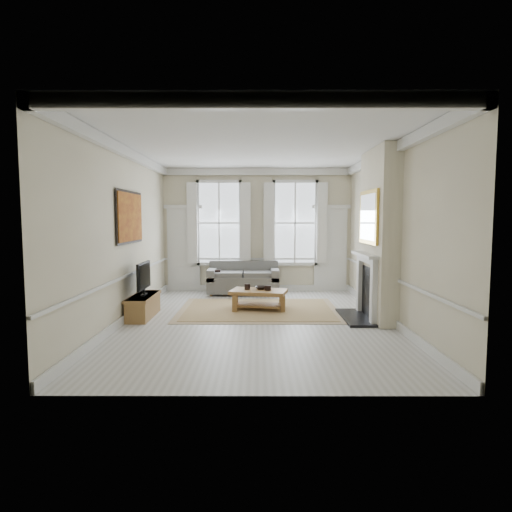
{
  "coord_description": "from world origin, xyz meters",
  "views": [
    {
      "loc": [
        0.0,
        -8.32,
        2.02
      ],
      "look_at": [
        -0.02,
        0.48,
        1.25
      ],
      "focal_mm": 30.0,
      "sensor_mm": 36.0,
      "label": 1
    }
  ],
  "objects_px": {
    "side_table": "(218,279)",
    "coffee_table": "(259,294)",
    "sofa": "(243,280)",
    "tv_stand": "(143,306)"
  },
  "relations": [
    {
      "from": "coffee_table",
      "to": "sofa",
      "type": "bearing_deg",
      "value": 113.18
    },
    {
      "from": "coffee_table",
      "to": "tv_stand",
      "type": "xyz_separation_m",
      "value": [
        -2.38,
        -0.67,
        -0.14
      ]
    },
    {
      "from": "tv_stand",
      "to": "coffee_table",
      "type": "bearing_deg",
      "value": 15.81
    },
    {
      "from": "side_table",
      "to": "coffee_table",
      "type": "relative_size",
      "value": 0.4
    },
    {
      "from": "side_table",
      "to": "coffee_table",
      "type": "xyz_separation_m",
      "value": [
        1.08,
        -1.93,
        -0.05
      ]
    },
    {
      "from": "sofa",
      "to": "tv_stand",
      "type": "bearing_deg",
      "value": -125.38
    },
    {
      "from": "coffee_table",
      "to": "side_table",
      "type": "bearing_deg",
      "value": 131.52
    },
    {
      "from": "sofa",
      "to": "coffee_table",
      "type": "xyz_separation_m",
      "value": [
        0.4,
        -2.1,
        0.01
      ]
    },
    {
      "from": "sofa",
      "to": "coffee_table",
      "type": "height_order",
      "value": "sofa"
    },
    {
      "from": "sofa",
      "to": "tv_stand",
      "type": "xyz_separation_m",
      "value": [
        -1.97,
        -2.78,
        -0.14
      ]
    }
  ]
}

